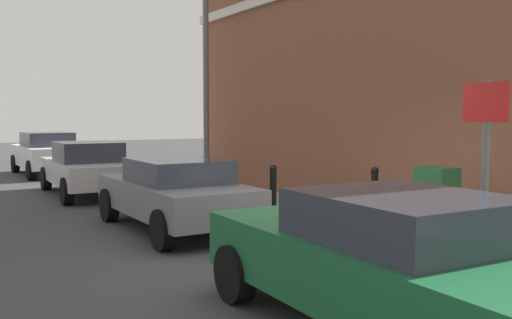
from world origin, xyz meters
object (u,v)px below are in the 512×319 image
(utility_cabinet, at_px, (436,209))
(street_sign, at_px, (485,151))
(lamppost, at_px, (206,68))
(bollard_near_cabinet, at_px, (374,195))
(car_silver, at_px, (88,168))
(car_grey, at_px, (175,192))
(car_green, at_px, (393,261))
(car_white, at_px, (47,153))
(bollard_far_kerb, at_px, (273,192))

(utility_cabinet, xyz_separation_m, street_sign, (-1.05, -1.63, 0.98))
(lamppost, bearing_deg, bollard_near_cabinet, -89.54)
(bollard_near_cabinet, bearing_deg, utility_cabinet, -93.99)
(car_silver, xyz_separation_m, lamppost, (2.87, -1.10, 2.60))
(car_grey, distance_m, utility_cabinet, 4.47)
(car_green, distance_m, car_silver, 10.99)
(street_sign, bearing_deg, lamppost, 83.43)
(car_green, relative_size, utility_cabinet, 3.67)
(car_white, bearing_deg, car_grey, 179.48)
(street_sign, bearing_deg, bollard_near_cabinet, 69.40)
(car_silver, relative_size, utility_cabinet, 3.60)
(car_green, distance_m, street_sign, 1.99)
(bollard_near_cabinet, xyz_separation_m, lamppost, (-0.05, 6.47, 2.60))
(car_white, xyz_separation_m, utility_cabinet, (2.80, -14.68, -0.08))
(car_green, relative_size, street_sign, 1.83)
(car_white, height_order, bollard_far_kerb, car_white)
(car_grey, xyz_separation_m, bollard_near_cabinet, (2.71, -2.20, 0.02))
(car_grey, height_order, bollard_near_cabinet, car_grey)
(car_white, bearing_deg, street_sign, -175.38)
(car_silver, bearing_deg, car_white, 1.30)
(car_silver, xyz_separation_m, street_sign, (1.77, -10.63, 0.96))
(car_grey, bearing_deg, bollard_near_cabinet, -129.43)
(car_green, height_order, bollard_near_cabinet, car_green)
(car_green, bearing_deg, car_silver, 1.37)
(car_grey, distance_m, car_white, 11.05)
(bollard_far_kerb, height_order, lamppost, lamppost)
(car_green, bearing_deg, bollard_near_cabinet, -38.88)
(bollard_near_cabinet, relative_size, lamppost, 0.18)
(car_grey, xyz_separation_m, lamppost, (2.66, 4.27, 2.62))
(car_green, xyz_separation_m, utility_cabinet, (2.77, 1.99, -0.03))
(bollard_far_kerb, relative_size, lamppost, 0.18)
(car_green, height_order, street_sign, street_sign)
(car_silver, xyz_separation_m, car_white, (0.03, 5.68, 0.06))
(utility_cabinet, relative_size, lamppost, 0.20)
(car_white, distance_m, bollard_far_kerb, 12.13)
(car_green, distance_m, car_grey, 5.62)
(bollard_far_kerb, distance_m, street_sign, 4.40)
(car_white, bearing_deg, car_green, 178.62)
(car_green, xyz_separation_m, bollard_far_kerb, (1.61, 4.65, -0.01))
(utility_cabinet, xyz_separation_m, bollard_near_cabinet, (0.10, 1.43, 0.02))
(car_green, relative_size, bollard_near_cabinet, 4.06)
(bollard_near_cabinet, bearing_deg, car_silver, 111.11)
(car_green, distance_m, car_white, 16.67)
(car_white, bearing_deg, bollard_far_kerb, -173.70)
(car_grey, height_order, car_silver, car_silver)
(utility_cabinet, height_order, street_sign, street_sign)
(bollard_far_kerb, relative_size, street_sign, 0.45)
(car_white, relative_size, lamppost, 0.71)
(bollard_near_cabinet, bearing_deg, street_sign, -110.60)
(bollard_near_cabinet, distance_m, street_sign, 3.41)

